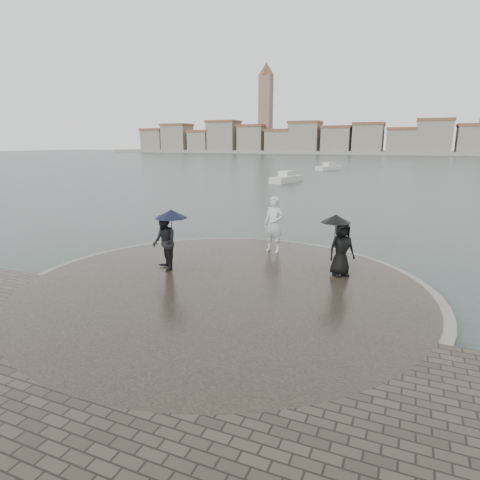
% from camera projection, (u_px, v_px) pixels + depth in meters
% --- Properties ---
extents(ground, '(400.00, 400.00, 0.00)m').
position_uv_depth(ground, '(157.00, 349.00, 9.01)').
color(ground, '#2B3835').
rests_on(ground, ground).
extents(kerb_ring, '(12.50, 12.50, 0.32)m').
position_uv_depth(kerb_ring, '(223.00, 291.00, 12.11)').
color(kerb_ring, gray).
rests_on(kerb_ring, ground).
extents(quay_tip, '(11.90, 11.90, 0.36)m').
position_uv_depth(quay_tip, '(223.00, 290.00, 12.10)').
color(quay_tip, '#2D261E').
rests_on(quay_tip, ground).
extents(statue, '(0.85, 0.62, 2.17)m').
position_uv_depth(statue, '(274.00, 224.00, 15.46)').
color(statue, silver).
rests_on(statue, quay_tip).
extents(visitor_left, '(1.37, 1.21, 2.04)m').
position_uv_depth(visitor_left, '(166.00, 236.00, 13.22)').
color(visitor_left, black).
rests_on(visitor_left, quay_tip).
extents(visitor_right, '(1.25, 1.07, 1.95)m').
position_uv_depth(visitor_right, '(340.00, 242.00, 12.70)').
color(visitor_right, black).
rests_on(visitor_right, quay_tip).
extents(far_skyline, '(260.00, 20.00, 37.00)m').
position_uv_depth(far_skyline, '(384.00, 140.00, 153.76)').
color(far_skyline, gray).
rests_on(far_skyline, ground).
extents(boats, '(3.78, 29.20, 1.50)m').
position_uv_depth(boats, '(312.00, 172.00, 57.28)').
color(boats, beige).
rests_on(boats, ground).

